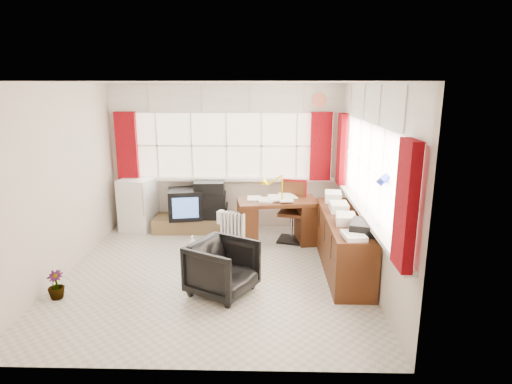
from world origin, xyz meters
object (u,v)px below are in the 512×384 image
desk_lamp (282,183)px  credenza (343,242)px  desk (277,219)px  mini_fridge (138,204)px  office_chair (222,268)px  crt_tv (185,204)px  tv_bench (195,224)px  radiator (233,234)px  task_chair (293,208)px

desk_lamp → credenza: desk_lamp is taller
desk → mini_fridge: mini_fridge is taller
office_chair → credenza: 1.73m
desk_lamp → crt_tv: bearing=159.7°
credenza → crt_tv: bearing=148.8°
tv_bench → office_chair: bearing=-72.5°
desk_lamp → radiator: desk_lamp is taller
desk_lamp → task_chair: size_ratio=0.43×
task_chair → tv_bench: 1.75m
crt_tv → desk_lamp: bearing=-20.3°
tv_bench → radiator: bearing=-48.9°
desk_lamp → task_chair: bearing=58.1°
task_chair → desk_lamp: bearing=-121.9°
tv_bench → mini_fridge: mini_fridge is taller
task_chair → crt_tv: bearing=170.9°
desk → credenza: bearing=-48.6°
desk_lamp → credenza: 1.33m
task_chair → mini_fridge: (-2.66, 0.42, -0.07)m
task_chair → office_chair: (-0.96, -1.92, -0.19)m
office_chair → radiator: (0.02, 1.42, -0.08)m
crt_tv → mini_fridge: 0.86m
task_chair → crt_tv: size_ratio=1.52×
task_chair → credenza: bearing=-62.6°
desk_lamp → mini_fridge: 2.63m
radiator → crt_tv: 1.20m
desk_lamp → desk: bearing=119.1°
desk → radiator: desk is taller
office_chair → radiator: 1.42m
desk_lamp → task_chair: desk_lamp is taller
desk → desk_lamp: bearing=-60.9°
credenza → crt_tv: 2.83m
desk_lamp → mini_fridge: desk_lamp is taller
tv_bench → task_chair: bearing=-11.6°
radiator → tv_bench: radiator is taller
task_chair → mini_fridge: bearing=171.0°
radiator → mini_fridge: 1.96m
desk_lamp → office_chair: (-0.77, -1.61, -0.68)m
desk_lamp → radiator: bearing=-166.0°
office_chair → task_chair: bearing=2.5°
crt_tv → mini_fridge: size_ratio=0.71×
credenza → mini_fridge: bearing=153.9°
task_chair → crt_tv: task_chair is taller
crt_tv → mini_fridge: mini_fridge is taller
radiator → credenza: 1.70m
credenza → desk_lamp: bearing=132.8°
radiator → credenza: credenza is taller
tv_bench → crt_tv: crt_tv is taller
desk_lamp → mini_fridge: size_ratio=0.47×
task_chair → tv_bench: task_chair is taller
task_chair → radiator: size_ratio=1.65×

